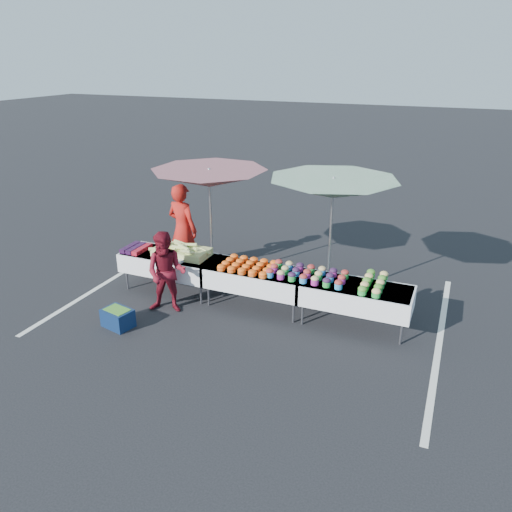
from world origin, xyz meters
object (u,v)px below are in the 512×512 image
at_px(table_right, 356,295).
at_px(table_center, 256,277).
at_px(customer, 166,273).
at_px(umbrella_right, 333,189).
at_px(storage_bin, 118,318).
at_px(vendor, 183,229).
at_px(umbrella_left, 209,179).
at_px(table_left, 170,262).

bearing_deg(table_right, table_center, 180.00).
distance_m(table_center, table_right, 1.80).
relative_size(table_center, table_right, 1.00).
bearing_deg(customer, umbrella_right, 16.09).
xyz_separation_m(table_center, customer, (-1.39, -0.75, 0.16)).
bearing_deg(storage_bin, umbrella_right, 50.83).
height_order(umbrella_right, storage_bin, umbrella_right).
relative_size(table_right, customer, 1.25).
distance_m(table_center, vendor, 2.21).
relative_size(table_center, umbrella_left, 0.62).
distance_m(customer, umbrella_right, 3.25).
relative_size(table_right, umbrella_right, 0.76).
xyz_separation_m(table_right, umbrella_left, (-3.10, 0.80, 1.50)).
height_order(table_right, customer, customer).
distance_m(table_left, vendor, 0.96).
bearing_deg(table_right, storage_bin, -156.90).
distance_m(table_left, storage_bin, 1.63).
distance_m(vendor, storage_bin, 2.56).
distance_m(table_right, vendor, 3.92).
distance_m(table_left, umbrella_right, 3.40).
bearing_deg(table_center, vendor, 156.64).
bearing_deg(umbrella_left, table_right, -14.46).
height_order(customer, storage_bin, customer).
height_order(vendor, umbrella_left, umbrella_left).
bearing_deg(vendor, table_right, 178.63).
height_order(customer, umbrella_left, umbrella_left).
distance_m(vendor, umbrella_left, 1.33).
height_order(vendor, customer, vendor).
bearing_deg(vendor, table_left, 114.60).
height_order(table_center, vendor, vendor).
xyz_separation_m(table_right, vendor, (-3.80, 0.86, 0.37)).
xyz_separation_m(table_right, umbrella_right, (-0.68, 0.80, 1.54)).
height_order(table_center, customer, customer).
height_order(table_right, storage_bin, table_right).
bearing_deg(customer, vendor, 95.13).
bearing_deg(table_left, umbrella_left, 58.14).
bearing_deg(umbrella_right, table_left, -164.66).
height_order(table_left, storage_bin, table_left).
bearing_deg(umbrella_right, storage_bin, -141.66).
bearing_deg(vendor, umbrella_right, -169.75).
relative_size(table_right, vendor, 0.97).
relative_size(vendor, storage_bin, 3.41).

